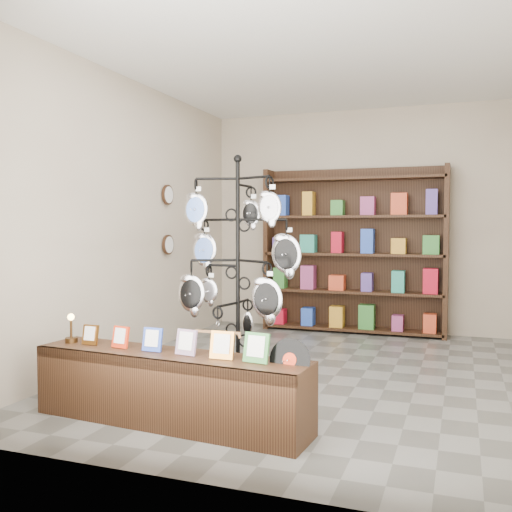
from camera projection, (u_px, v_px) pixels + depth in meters
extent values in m
plane|color=slate|center=(309.00, 373.00, 5.51)|extent=(5.00, 5.00, 0.00)
plane|color=#C0B39B|center=(356.00, 221.00, 7.78)|extent=(4.00, 0.00, 4.00)
plane|color=#C0B39B|center=(194.00, 212.00, 3.08)|extent=(4.00, 0.00, 4.00)
plane|color=#C0B39B|center=(129.00, 219.00, 6.11)|extent=(0.00, 5.00, 5.00)
plane|color=white|center=(311.00, 58.00, 5.35)|extent=(5.00, 5.00, 0.00)
cylinder|color=black|center=(238.00, 401.00, 4.60)|extent=(0.42, 0.42, 0.03)
cylinder|color=black|center=(238.00, 283.00, 4.55)|extent=(0.03, 0.03, 1.94)
sphere|color=black|center=(238.00, 159.00, 4.50)|extent=(0.06, 0.06, 0.06)
ellipsoid|color=silver|center=(248.00, 324.00, 4.76)|extent=(0.10, 0.04, 0.20)
cube|color=tan|center=(218.00, 332.00, 4.33)|extent=(0.37, 0.04, 0.04)
cube|color=black|center=(170.00, 389.00, 4.09)|extent=(2.13, 0.60, 0.51)
cube|color=orange|center=(90.00, 335.00, 4.37)|extent=(0.14, 0.06, 0.15)
cube|color=red|center=(121.00, 337.00, 4.25)|extent=(0.15, 0.06, 0.16)
cube|color=#263FA5|center=(153.00, 340.00, 4.13)|extent=(0.16, 0.07, 0.17)
cube|color=#E54C33|center=(186.00, 342.00, 4.01)|extent=(0.17, 0.07, 0.18)
cube|color=orange|center=(222.00, 345.00, 3.90)|extent=(0.18, 0.07, 0.19)
cube|color=#337233|center=(256.00, 348.00, 3.79)|extent=(0.19, 0.07, 0.20)
cylinder|color=black|center=(290.00, 360.00, 3.74)|extent=(0.29, 0.09, 0.28)
cylinder|color=red|center=(290.00, 360.00, 3.74)|extent=(0.10, 0.03, 0.09)
cylinder|color=#402812|center=(71.00, 340.00, 4.45)|extent=(0.10, 0.10, 0.04)
cylinder|color=#402812|center=(71.00, 329.00, 4.45)|extent=(0.02, 0.02, 0.13)
sphere|color=#FFBF59|center=(71.00, 317.00, 4.44)|extent=(0.05, 0.05, 0.05)
cube|color=black|center=(355.00, 250.00, 7.74)|extent=(2.40, 0.04, 2.20)
cube|color=black|center=(269.00, 249.00, 8.00)|extent=(0.06, 0.36, 2.20)
cube|color=black|center=(446.00, 252.00, 7.19)|extent=(0.06, 0.36, 2.20)
cube|color=black|center=(352.00, 328.00, 7.65)|extent=(2.36, 0.36, 0.04)
cube|color=black|center=(353.00, 291.00, 7.62)|extent=(2.36, 0.36, 0.03)
cube|color=black|center=(353.00, 254.00, 7.60)|extent=(2.36, 0.36, 0.04)
cube|color=black|center=(353.00, 217.00, 7.57)|extent=(2.36, 0.36, 0.04)
cube|color=black|center=(354.00, 179.00, 7.54)|extent=(2.36, 0.36, 0.04)
cylinder|color=black|center=(168.00, 195.00, 6.84)|extent=(0.03, 0.24, 0.24)
cylinder|color=black|center=(168.00, 245.00, 6.87)|extent=(0.03, 0.24, 0.24)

